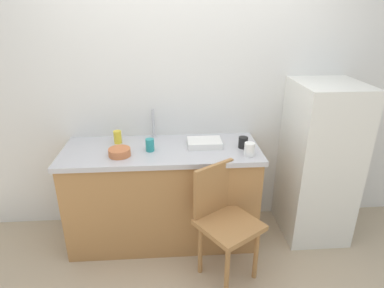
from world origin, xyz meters
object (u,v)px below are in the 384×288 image
(cup_white, at_px, (249,149))
(cup_yellow, at_px, (118,137))
(dish_tray, at_px, (204,143))
(cup_teal, at_px, (150,145))
(cup_black, at_px, (243,142))
(refrigerator, at_px, (318,162))
(chair, at_px, (224,218))
(terracotta_bowl, at_px, (120,152))

(cup_white, relative_size, cup_yellow, 0.99)
(dish_tray, relative_size, cup_teal, 2.75)
(dish_tray, xyz_separation_m, cup_yellow, (-0.73, 0.11, 0.03))
(cup_yellow, bearing_deg, dish_tray, -8.60)
(cup_black, xyz_separation_m, cup_teal, (-0.76, -0.01, 0.01))
(refrigerator, height_order, chair, refrigerator)
(refrigerator, xyz_separation_m, chair, (-0.90, -0.47, -0.20))
(dish_tray, bearing_deg, chair, -78.73)
(cup_white, distance_m, cup_yellow, 1.11)
(dish_tray, distance_m, cup_white, 0.40)
(refrigerator, height_order, cup_white, refrigerator)
(dish_tray, relative_size, cup_black, 3.05)
(refrigerator, distance_m, cup_teal, 1.47)
(cup_black, bearing_deg, refrigerator, 3.39)
(cup_teal, bearing_deg, cup_yellow, 146.61)
(chair, bearing_deg, cup_white, 16.63)
(refrigerator, xyz_separation_m, cup_black, (-0.69, -0.04, 0.22))
(cup_teal, bearing_deg, cup_black, 0.91)
(refrigerator, bearing_deg, cup_white, -163.43)
(refrigerator, relative_size, cup_black, 15.20)
(refrigerator, distance_m, dish_tray, 1.02)
(dish_tray, height_order, cup_teal, cup_teal)
(cup_white, bearing_deg, cup_teal, 169.19)
(chair, distance_m, cup_teal, 0.81)
(cup_white, height_order, cup_teal, cup_white)
(chair, bearing_deg, cup_yellow, 110.44)
(refrigerator, height_order, terracotta_bowl, refrigerator)
(cup_black, bearing_deg, chair, -116.28)
(cup_yellow, bearing_deg, cup_black, -9.45)
(cup_black, bearing_deg, cup_white, -84.80)
(dish_tray, relative_size, cup_white, 2.62)
(chair, distance_m, cup_white, 0.56)
(chair, height_order, dish_tray, dish_tray)
(dish_tray, height_order, cup_white, cup_white)
(terracotta_bowl, bearing_deg, cup_teal, 18.12)
(cup_teal, height_order, cup_yellow, cup_yellow)
(refrigerator, bearing_deg, terracotta_bowl, -175.61)
(refrigerator, relative_size, cup_yellow, 12.87)
(cup_black, height_order, cup_teal, cup_teal)
(dish_tray, bearing_deg, cup_yellow, 171.40)
(chair, relative_size, dish_tray, 3.18)
(cup_white, xyz_separation_m, cup_teal, (-0.77, 0.15, -0.00))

